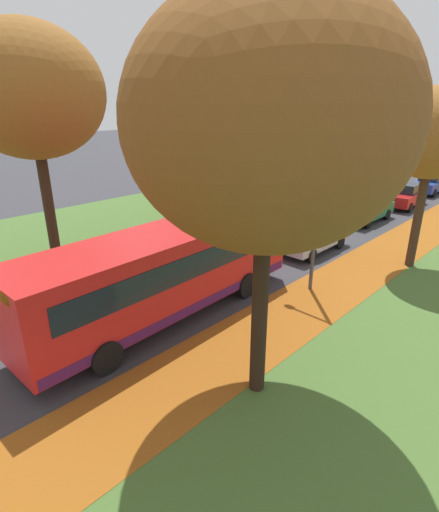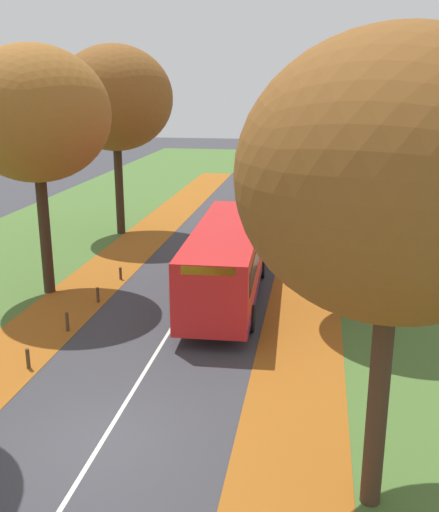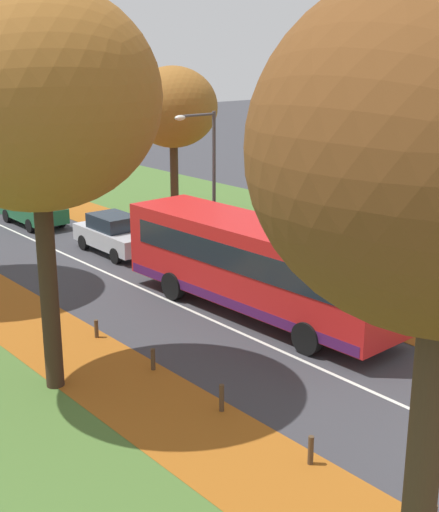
% 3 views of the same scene
% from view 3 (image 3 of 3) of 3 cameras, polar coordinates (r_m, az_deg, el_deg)
% --- Properties ---
extents(leaf_litter_left, '(2.80, 60.00, 0.00)m').
position_cam_3_polar(leaf_litter_left, '(22.96, -14.64, -5.47)').
color(leaf_litter_left, '#9E5619').
rests_on(leaf_litter_left, grass_verge_left).
extents(grass_verge_right, '(12.00, 90.00, 0.01)m').
position_cam_3_polar(grass_verge_right, '(35.07, 1.54, 2.68)').
color(grass_verge_right, '#476B2D').
rests_on(grass_verge_right, ground).
extents(leaf_litter_right, '(2.80, 60.00, 0.00)m').
position_cam_3_polar(leaf_litter_right, '(27.81, 2.63, -1.04)').
color(leaf_litter_right, '#9E5619').
rests_on(leaf_litter_right, grass_verge_right).
extents(road_centre_line, '(0.12, 80.00, 0.01)m').
position_cam_3_polar(road_centre_line, '(29.98, -11.75, -0.09)').
color(road_centre_line, silver).
rests_on(road_centre_line, ground).
extents(tree_left_near, '(5.84, 5.84, 9.90)m').
position_cam_3_polar(tree_left_near, '(17.17, -14.55, 12.15)').
color(tree_left_near, '#382619').
rests_on(tree_left_near, ground).
extents(tree_right_near, '(5.89, 5.89, 9.20)m').
position_cam_3_polar(tree_right_near, '(24.75, 12.62, 11.82)').
color(tree_right_near, black).
rests_on(tree_right_near, ground).
extents(tree_right_mid, '(4.03, 4.03, 7.53)m').
position_cam_3_polar(tree_right_mid, '(32.72, -3.74, 11.74)').
color(tree_right_mid, '#422D1E').
rests_on(tree_right_mid, ground).
extents(bollard_third, '(0.12, 0.12, 0.66)m').
position_cam_3_polar(bollard_third, '(15.43, 7.31, -15.17)').
color(bollard_third, '#4C3823').
rests_on(bollard_third, ground).
extents(bollard_fourth, '(0.12, 0.12, 0.70)m').
position_cam_3_polar(bollard_fourth, '(17.25, 0.17, -11.29)').
color(bollard_fourth, '#4C3823').
rests_on(bollard_fourth, ground).
extents(bollard_fifth, '(0.12, 0.12, 0.62)m').
position_cam_3_polar(bollard_fifth, '(19.37, -5.34, -8.24)').
color(bollard_fifth, '#4C3823').
rests_on(bollard_fifth, ground).
extents(bollard_sixth, '(0.12, 0.12, 0.56)m').
position_cam_3_polar(bollard_sixth, '(21.64, -9.82, -5.76)').
color(bollard_sixth, '#4C3823').
rests_on(bollard_sixth, ground).
extents(streetlamp_right, '(1.89, 0.28, 6.00)m').
position_cam_3_polar(streetlamp_right, '(27.51, -0.98, 6.77)').
color(streetlamp_right, '#47474C').
rests_on(streetlamp_right, ground).
extents(bus, '(2.91, 10.48, 2.98)m').
position_cam_3_polar(bus, '(22.78, 3.06, -0.59)').
color(bus, red).
rests_on(bus, ground).
extents(car_silver_lead, '(1.82, 4.22, 1.62)m').
position_cam_3_polar(car_silver_lead, '(30.08, -8.38, 1.74)').
color(car_silver_lead, '#B7BABF').
rests_on(car_silver_lead, ground).
extents(car_green_following, '(1.82, 4.22, 1.62)m').
position_cam_3_polar(car_green_following, '(35.71, -14.73, 3.72)').
color(car_green_following, '#1E6038').
rests_on(car_green_following, ground).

